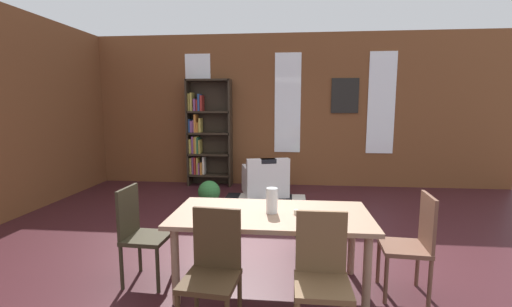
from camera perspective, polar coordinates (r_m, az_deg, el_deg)
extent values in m
plane|color=#3C191F|center=(4.20, 4.63, -16.40)|extent=(10.78, 10.78, 0.00)
cube|color=brown|center=(7.48, 5.25, 7.06)|extent=(9.29, 0.12, 3.22)
cube|color=white|center=(7.67, -9.50, 8.21)|extent=(0.55, 0.02, 2.09)
cube|color=white|center=(7.41, 5.27, 8.29)|extent=(0.55, 0.02, 2.09)
cube|color=white|center=(7.65, 20.06, 7.84)|extent=(0.55, 0.02, 2.09)
cube|color=#957159|center=(3.25, 2.53, -10.11)|extent=(1.82, 0.91, 0.04)
cylinder|color=#957159|center=(3.21, -13.22, -17.71)|extent=(0.07, 0.07, 0.70)
cylinder|color=#957159|center=(3.13, 17.92, -18.61)|extent=(0.07, 0.07, 0.70)
cylinder|color=#957159|center=(3.83, -9.72, -13.23)|extent=(0.07, 0.07, 0.70)
cylinder|color=#957159|center=(3.77, 15.57, -13.82)|extent=(0.07, 0.07, 0.70)
cylinder|color=silver|center=(3.21, 2.65, -7.78)|extent=(0.10, 0.10, 0.23)
cylinder|color=silver|center=(3.21, 6.67, -9.61)|extent=(0.04, 0.04, 0.04)
cube|color=#302A1B|center=(3.61, -17.59, -13.18)|extent=(0.42, 0.42, 0.04)
cube|color=#302A1B|center=(3.62, -20.43, -9.12)|extent=(0.05, 0.38, 0.50)
cylinder|color=#302A1B|center=(3.49, -15.97, -18.14)|extent=(0.04, 0.04, 0.43)
cylinder|color=#302A1B|center=(3.78, -13.65, -15.88)|extent=(0.04, 0.04, 0.43)
cylinder|color=#302A1B|center=(3.64, -21.39, -17.23)|extent=(0.04, 0.04, 0.43)
cylinder|color=#302A1B|center=(3.93, -18.70, -15.18)|extent=(0.04, 0.04, 0.43)
cube|color=brown|center=(2.67, 10.96, -20.85)|extent=(0.40, 0.40, 0.04)
cube|color=brown|center=(2.73, 10.73, -14.37)|extent=(0.38, 0.03, 0.50)
cylinder|color=brown|center=(2.94, 6.66, -23.20)|extent=(0.04, 0.04, 0.43)
cylinder|color=brown|center=(2.97, 14.24, -23.04)|extent=(0.04, 0.04, 0.43)
cube|color=#412D1A|center=(2.72, -7.64, -20.21)|extent=(0.44, 0.44, 0.04)
cube|color=#412D1A|center=(2.78, -6.49, -13.91)|extent=(0.38, 0.07, 0.50)
cylinder|color=#412D1A|center=(3.04, -9.86, -22.10)|extent=(0.04, 0.04, 0.43)
cylinder|color=#412D1A|center=(2.94, -2.72, -23.06)|extent=(0.04, 0.04, 0.43)
cube|color=brown|center=(3.51, 23.32, -14.15)|extent=(0.43, 0.43, 0.04)
cube|color=brown|center=(3.47, 26.56, -10.18)|extent=(0.06, 0.38, 0.50)
cylinder|color=brown|center=(3.72, 19.61, -16.57)|extent=(0.04, 0.04, 0.43)
cylinder|color=brown|center=(3.40, 20.74, -19.05)|extent=(0.04, 0.04, 0.43)
cylinder|color=brown|center=(3.80, 25.18, -16.33)|extent=(0.04, 0.04, 0.43)
cylinder|color=brown|center=(3.49, 26.86, -18.70)|extent=(0.04, 0.04, 0.43)
cube|color=#2D2319|center=(7.55, -11.08, 3.34)|extent=(0.04, 0.32, 2.27)
cube|color=#2D2319|center=(7.34, -4.27, 3.34)|extent=(0.04, 0.32, 2.27)
cube|color=#2D2319|center=(7.58, -7.46, 3.44)|extent=(0.95, 0.01, 2.27)
cube|color=#2D2319|center=(7.56, -7.59, -3.53)|extent=(0.91, 0.32, 0.04)
cube|color=gold|center=(7.63, -10.64, -1.99)|extent=(0.04, 0.17, 0.35)
cube|color=#8C4C8C|center=(7.61, -10.30, -1.92)|extent=(0.03, 0.19, 0.37)
cube|color=#B22D28|center=(7.60, -9.92, -1.94)|extent=(0.04, 0.24, 0.37)
cube|color=gold|center=(7.59, -9.55, -1.99)|extent=(0.03, 0.20, 0.36)
cube|color=#8C4C8C|center=(7.59, -9.26, -2.41)|extent=(0.03, 0.26, 0.25)
cube|color=orange|center=(7.57, -8.90, -2.37)|extent=(0.03, 0.27, 0.26)
cube|color=white|center=(7.55, -8.59, -1.94)|extent=(0.05, 0.17, 0.38)
cube|color=#2D2319|center=(7.48, -7.66, -0.12)|extent=(0.91, 0.32, 0.04)
cube|color=gold|center=(7.57, -10.72, 1.22)|extent=(0.04, 0.19, 0.31)
cube|color=#8C4C8C|center=(7.55, -10.34, 1.45)|extent=(0.04, 0.20, 0.37)
cube|color=orange|center=(7.54, -10.04, 1.37)|extent=(0.03, 0.19, 0.35)
cube|color=gold|center=(7.53, -9.77, 1.46)|extent=(0.03, 0.23, 0.37)
cube|color=#33724C|center=(7.52, -9.50, 1.37)|extent=(0.03, 0.25, 0.35)
cube|color=gold|center=(7.51, -9.20, 1.17)|extent=(0.03, 0.26, 0.30)
cube|color=#2D2319|center=(7.43, -7.72, 3.35)|extent=(0.91, 0.32, 0.04)
cube|color=#284C8C|center=(7.53, -10.85, 4.55)|extent=(0.03, 0.19, 0.28)
cube|color=#8C4C8C|center=(7.52, -10.51, 4.42)|extent=(0.05, 0.20, 0.24)
cube|color=#8C4C8C|center=(7.50, -10.18, 4.48)|extent=(0.03, 0.20, 0.26)
cube|color=orange|center=(7.49, -9.88, 4.95)|extent=(0.04, 0.27, 0.38)
cube|color=orange|center=(7.48, -9.54, 4.31)|extent=(0.03, 0.24, 0.21)
cube|color=gold|center=(7.47, -9.15, 4.65)|extent=(0.05, 0.21, 0.30)
cube|color=#2D2319|center=(7.41, -7.79, 6.85)|extent=(0.91, 0.32, 0.04)
cube|color=gold|center=(7.51, -10.91, 8.32)|extent=(0.04, 0.18, 0.36)
cube|color=gold|center=(7.50, -10.51, 8.42)|extent=(0.03, 0.25, 0.38)
cube|color=#8C4C8C|center=(7.48, -10.06, 7.94)|extent=(0.05, 0.16, 0.26)
cube|color=#B22D28|center=(7.47, -9.64, 7.88)|extent=(0.03, 0.20, 0.24)
cube|color=#284C8C|center=(7.46, -9.29, 8.34)|extent=(0.04, 0.25, 0.35)
cube|color=#B22D28|center=(7.44, -8.92, 8.23)|extent=(0.04, 0.25, 0.33)
cube|color=#2D2319|center=(7.43, -7.89, 11.95)|extent=(0.91, 0.32, 0.04)
cube|color=white|center=(6.76, 1.43, -5.07)|extent=(0.99, 0.99, 0.40)
cube|color=white|center=(6.38, 2.01, -2.43)|extent=(0.81, 0.37, 0.35)
cube|color=white|center=(6.78, 4.26, -2.68)|extent=(0.31, 0.73, 0.15)
cube|color=white|center=(6.65, -1.44, -2.88)|extent=(0.31, 0.73, 0.15)
cube|color=black|center=(6.36, 2.02, -1.24)|extent=(0.32, 0.24, 0.08)
cylinder|color=#333338|center=(4.19, 8.63, -15.15)|extent=(0.25, 0.25, 0.19)
sphere|color=#2D6B33|center=(4.09, 8.70, -11.94)|extent=(0.39, 0.39, 0.39)
cylinder|color=#333338|center=(5.91, -7.74, -8.37)|extent=(0.27, 0.27, 0.14)
sphere|color=#2D6B33|center=(5.85, -7.78, -6.29)|extent=(0.37, 0.37, 0.37)
cube|color=black|center=(6.46, -4.17, -7.53)|extent=(0.25, 0.92, 0.01)
cube|color=silver|center=(6.42, -1.94, -7.60)|extent=(0.25, 0.92, 0.01)
cube|color=black|center=(6.39, 0.32, -7.66)|extent=(0.25, 0.92, 0.01)
cube|color=silver|center=(6.37, 2.59, -7.72)|extent=(0.25, 0.92, 0.01)
cube|color=black|center=(6.37, 4.86, -7.76)|extent=(0.25, 0.92, 0.01)
cube|color=silver|center=(6.37, 7.14, -7.78)|extent=(0.25, 0.92, 0.01)
cube|color=black|center=(7.49, 14.52, 9.26)|extent=(0.56, 0.03, 0.72)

